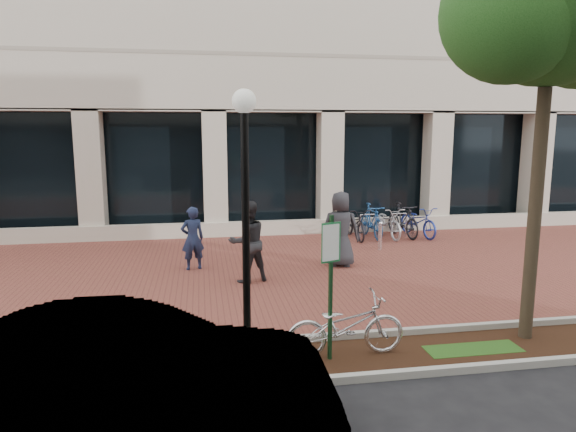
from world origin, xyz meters
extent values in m
plane|color=black|center=(0.00, 0.00, 0.00)|extent=(120.00, 120.00, 0.00)
cube|color=brown|center=(0.00, 0.00, 0.01)|extent=(40.00, 9.00, 0.01)
cube|color=black|center=(0.00, -5.25, 0.01)|extent=(40.00, 1.50, 0.01)
cube|color=#A5A49B|center=(0.00, -4.50, 0.06)|extent=(40.00, 0.12, 0.12)
cube|color=#A5A49B|center=(0.00, -6.00, 0.06)|extent=(40.00, 0.12, 0.12)
cube|color=black|center=(0.00, 5.60, 2.10)|extent=(40.00, 0.15, 4.20)
cube|color=beige|center=(0.00, 4.50, 0.25)|extent=(40.00, 0.25, 0.50)
cube|color=beige|center=(0.00, 4.90, 2.10)|extent=(0.80, 0.80, 4.20)
cube|color=#163D1F|center=(-0.55, -5.23, 1.16)|extent=(0.05, 0.05, 2.32)
cube|color=#1A6B37|center=(-0.55, -5.26, 1.90)|extent=(0.34, 0.02, 0.62)
cube|color=white|center=(-0.55, -5.27, 1.90)|extent=(0.30, 0.01, 0.56)
cylinder|color=black|center=(-1.82, -4.99, 0.15)|extent=(0.28, 0.28, 0.30)
cylinder|color=black|center=(-1.82, -4.99, 1.93)|extent=(0.12, 0.12, 3.86)
sphere|color=silver|center=(-1.82, -4.99, 4.00)|extent=(0.36, 0.36, 0.36)
cylinder|color=#413625|center=(3.04, -4.95, 2.13)|extent=(0.22, 0.22, 4.27)
sphere|color=#1C4B17|center=(2.21, -5.20, 5.35)|extent=(2.16, 2.16, 2.16)
imported|color=silver|center=(-0.27, -5.14, 0.51)|extent=(1.95, 0.72, 1.02)
imported|color=#1B2444|center=(-2.73, 0.50, 0.83)|extent=(0.68, 0.54, 1.65)
imported|color=#252529|center=(-1.43, -0.81, 0.98)|extent=(1.14, 1.01, 1.95)
imported|color=#252529|center=(1.11, 0.17, 1.00)|extent=(1.11, 0.86, 2.00)
cylinder|color=silver|center=(2.78, 1.75, 0.38)|extent=(0.11, 0.11, 0.77)
sphere|color=silver|center=(2.78, 1.75, 0.82)|extent=(0.12, 0.12, 0.12)
imported|color=black|center=(2.54, 3.46, 0.52)|extent=(0.69, 1.98, 1.04)
imported|color=navy|center=(3.09, 3.46, 0.58)|extent=(0.64, 1.94, 1.15)
imported|color=#BBBBC0|center=(3.64, 3.46, 0.52)|extent=(0.89, 2.04, 1.04)
imported|color=black|center=(4.19, 3.46, 0.58)|extent=(0.83, 1.98, 1.15)
imported|color=#213499|center=(4.74, 3.46, 0.52)|extent=(1.08, 2.08, 1.04)
cylinder|color=silver|center=(3.64, 3.46, 0.40)|extent=(0.04, 0.04, 0.80)
imported|color=silver|center=(-3.37, -7.08, 0.78)|extent=(4.80, 1.79, 1.57)
camera|label=1|loc=(-2.48, -12.63, 3.60)|focal=32.00mm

